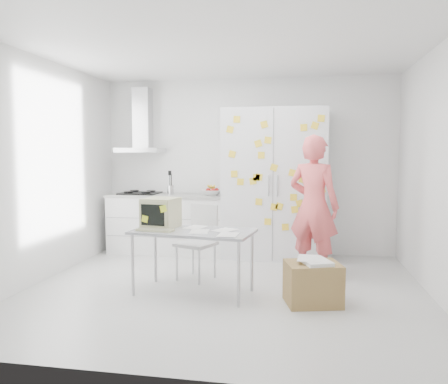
% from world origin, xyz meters
% --- Properties ---
extents(floor, '(4.50, 4.00, 0.02)m').
position_xyz_m(floor, '(0.00, 0.00, -0.01)').
color(floor, silver).
rests_on(floor, ground).
extents(walls, '(4.52, 4.01, 2.70)m').
position_xyz_m(walls, '(0.00, 0.72, 1.35)').
color(walls, white).
rests_on(walls, ground).
extents(ceiling, '(4.50, 4.00, 0.02)m').
position_xyz_m(ceiling, '(0.00, 0.00, 2.70)').
color(ceiling, white).
rests_on(ceiling, walls).
extents(counter_run, '(1.84, 0.63, 1.28)m').
position_xyz_m(counter_run, '(-1.20, 1.70, 0.47)').
color(counter_run, white).
rests_on(counter_run, ground).
extents(range_hood, '(0.70, 0.48, 1.01)m').
position_xyz_m(range_hood, '(-1.65, 1.84, 1.96)').
color(range_hood, silver).
rests_on(range_hood, walls).
extents(tall_cabinet, '(1.50, 0.68, 2.20)m').
position_xyz_m(tall_cabinet, '(0.45, 1.67, 1.10)').
color(tall_cabinet, silver).
rests_on(tall_cabinet, ground).
extents(person, '(0.77, 0.66, 1.78)m').
position_xyz_m(person, '(1.00, 0.75, 0.89)').
color(person, '#FC6264').
rests_on(person, ground).
extents(desk, '(1.39, 0.83, 1.04)m').
position_xyz_m(desk, '(-0.58, -0.11, 0.79)').
color(desk, '#989AA2').
rests_on(desk, ground).
extents(chair, '(0.54, 0.54, 0.91)m').
position_xyz_m(chair, '(-0.39, 0.42, 0.52)').
color(chair, beige).
rests_on(chair, ground).
extents(cardboard_box, '(0.63, 0.55, 0.47)m').
position_xyz_m(cardboard_box, '(0.97, -0.30, 0.22)').
color(cardboard_box, olive).
rests_on(cardboard_box, ground).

